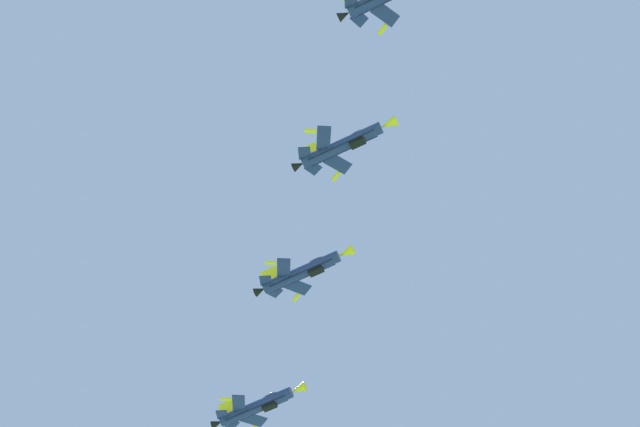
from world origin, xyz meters
name	(u,v)px	position (x,y,z in m)	size (l,w,h in m)	color
fighter_jet_left_wing	(344,145)	(12.82, 27.17, 120.95)	(13.90, 11.37, 5.21)	navy
fighter_jet_right_wing	(303,272)	(10.21, 46.74, 120.34)	(13.90, 11.26, 5.40)	navy
fighter_jet_left_outer	(258,406)	(6.83, 69.77, 119.93)	(13.90, 11.39, 5.19)	navy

